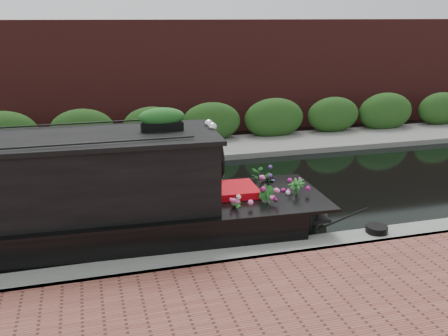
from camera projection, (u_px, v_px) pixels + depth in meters
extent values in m
plane|color=black|center=(180.00, 202.00, 11.54)|extent=(80.00, 80.00, 0.00)
cube|color=gray|center=(217.00, 268.00, 8.51)|extent=(40.00, 0.60, 0.50)
cube|color=slate|center=(154.00, 155.00, 15.41)|extent=(40.00, 2.40, 0.34)
cube|color=#204617|center=(150.00, 148.00, 16.24)|extent=(40.00, 1.10, 2.80)
cube|color=#4E1C1A|center=(142.00, 134.00, 18.17)|extent=(40.00, 1.00, 8.00)
cube|color=red|center=(210.00, 166.00, 9.45)|extent=(0.14, 1.72, 1.33)
cube|color=black|center=(147.00, 182.00, 8.28)|extent=(0.89, 0.07, 0.54)
cube|color=red|center=(236.00, 198.00, 9.80)|extent=(0.83, 0.92, 0.49)
sphere|color=silver|center=(212.00, 127.00, 9.10)|extent=(0.18, 0.18, 0.18)
sphere|color=silver|center=(209.00, 124.00, 9.36)|extent=(0.18, 0.18, 0.18)
cube|color=black|center=(162.00, 126.00, 8.98)|extent=(0.76, 0.29, 0.15)
ellipsoid|color=#E35419|center=(162.00, 116.00, 8.92)|extent=(0.83, 0.29, 0.24)
imported|color=#236222|center=(237.00, 211.00, 9.12)|extent=(0.32, 0.30, 0.50)
imported|color=#236222|center=(266.00, 204.00, 9.29)|extent=(0.40, 0.44, 0.66)
imported|color=#236222|center=(264.00, 183.00, 10.58)|extent=(0.56, 0.50, 0.58)
imported|color=#236222|center=(296.00, 195.00, 9.75)|extent=(0.48, 0.48, 0.65)
imported|color=#236222|center=(220.00, 186.00, 10.33)|extent=(0.32, 0.37, 0.58)
cylinder|color=brown|center=(316.00, 214.00, 10.41)|extent=(0.34, 0.41, 0.34)
cylinder|color=black|center=(377.00, 229.00, 9.31)|extent=(0.41, 0.41, 0.12)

